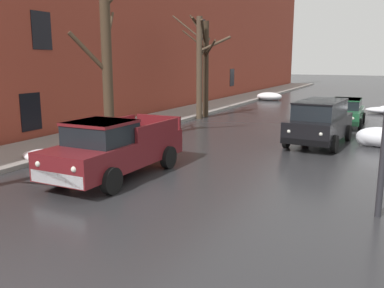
{
  "coord_description": "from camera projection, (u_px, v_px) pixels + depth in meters",
  "views": [
    {
      "loc": [
        5.22,
        -3.58,
        3.43
      ],
      "look_at": [
        -0.4,
        7.95,
        0.83
      ],
      "focal_mm": 38.72,
      "sensor_mm": 36.0,
      "label": 1
    }
  ],
  "objects": [
    {
      "name": "snow_bank_mid_block_left",
      "position": [
        58.0,
        157.0,
        13.91
      ],
      "size": [
        2.92,
        1.4,
        0.45
      ],
      "color": "white",
      "rests_on": "ground"
    },
    {
      "name": "snow_bank_near_corner_left",
      "position": [
        270.0,
        96.0,
        35.88
      ],
      "size": [
        2.18,
        1.49,
        0.7
      ],
      "color": "white",
      "rests_on": "ground"
    },
    {
      "name": "left_sidewalk_slab",
      "position": [
        168.0,
        117.0,
        24.88
      ],
      "size": [
        3.09,
        80.0,
        0.15
      ],
      "primitive_type": "cube",
      "color": "gray",
      "rests_on": "ground"
    },
    {
      "name": "bare_tree_mid_block",
      "position": [
        200.0,
        64.0,
        24.23
      ],
      "size": [
        3.43,
        2.26,
        5.99
      ],
      "color": "#4C3D2D",
      "rests_on": "ground"
    },
    {
      "name": "snow_bank_along_right_kerb",
      "position": [
        100.0,
        145.0,
        15.45
      ],
      "size": [
        3.04,
        1.09,
        0.66
      ],
      "color": "white",
      "rests_on": "ground"
    },
    {
      "name": "pickup_truck_maroon_approaching_near_lane",
      "position": [
        114.0,
        148.0,
        12.23
      ],
      "size": [
        2.13,
        5.02,
        1.76
      ],
      "color": "maroon",
      "rests_on": "ground"
    },
    {
      "name": "bare_tree_far_down_block",
      "position": [
        205.0,
        64.0,
        24.91
      ],
      "size": [
        3.16,
        2.38,
        6.17
      ],
      "color": "#382B1E",
      "rests_on": "ground"
    },
    {
      "name": "sedan_green_parked_kerbside_mid",
      "position": [
        346.0,
        111.0,
        21.99
      ],
      "size": [
        1.89,
        4.26,
        1.42
      ],
      "color": "#1E5633",
      "rests_on": "ground"
    },
    {
      "name": "brick_townhouse_facade",
      "position": [
        137.0,
        17.0,
        24.6
      ],
      "size": [
        0.63,
        80.0,
        11.88
      ],
      "color": "brown",
      "rests_on": "ground"
    },
    {
      "name": "bare_tree_second_along_sidewalk",
      "position": [
        107.0,
        61.0,
        16.45
      ],
      "size": [
        2.73,
        2.71,
        7.24
      ],
      "color": "#423323",
      "rests_on": "ground"
    },
    {
      "name": "suv_black_parked_kerbside_close",
      "position": [
        320.0,
        121.0,
        17.04
      ],
      "size": [
        2.28,
        4.69,
        1.82
      ],
      "color": "black",
      "rests_on": "ground"
    },
    {
      "name": "snow_bank_near_corner_right",
      "position": [
        376.0,
        137.0,
        16.69
      ],
      "size": [
        1.76,
        0.96,
        0.8
      ],
      "color": "white",
      "rests_on": "ground"
    }
  ]
}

